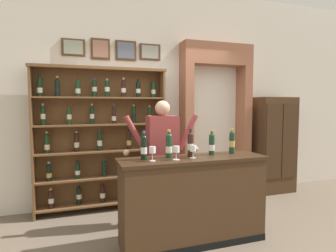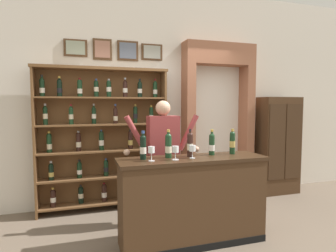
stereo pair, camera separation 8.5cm
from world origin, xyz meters
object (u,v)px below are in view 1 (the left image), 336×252
tasting_bottle_rosso (144,147)px  wine_shelf (102,135)px  tasting_counter (193,200)px  wine_glass_center (176,150)px  shopkeeper (163,149)px  tasting_bottle_grappa (232,142)px  tasting_bottle_brunello (190,144)px  wine_glass_right (152,151)px  tasting_bottle_riserva (169,145)px  tasting_bottle_bianco (212,144)px  side_cabinet (275,145)px  wine_glass_spare (193,149)px

tasting_bottle_rosso → wine_shelf: bearing=103.6°
tasting_counter → wine_glass_center: size_ratio=11.21×
shopkeeper → tasting_bottle_grappa: 0.90m
shopkeeper → tasting_bottle_brunello: bearing=-71.9°
tasting_counter → wine_glass_right: size_ratio=10.84×
tasting_bottle_rosso → wine_glass_right: 0.13m
tasting_bottle_rosso → tasting_bottle_grappa: tasting_bottle_rosso is taller
tasting_counter → tasting_bottle_riserva: (-0.27, 0.07, 0.64)m
tasting_bottle_bianco → wine_glass_right: size_ratio=1.95×
shopkeeper → tasting_bottle_grappa: shopkeeper is taller
wine_glass_center → wine_shelf: bearing=114.1°
shopkeeper → side_cabinet: bearing=16.4°
side_cabinet → wine_glass_center: side_cabinet is taller
wine_shelf → side_cabinet: (3.07, -0.11, -0.27)m
side_cabinet → tasting_bottle_rosso: 3.02m
tasting_bottle_bianco → tasting_bottle_grappa: tasting_bottle_bianco is taller
tasting_bottle_bianco → wine_glass_spare: size_ratio=2.08×
tasting_bottle_rosso → wine_glass_spare: (0.54, -0.10, -0.03)m
wine_shelf → side_cabinet: 3.08m
shopkeeper → wine_shelf: bearing=130.9°
wine_glass_center → wine_glass_right: 0.27m
tasting_bottle_grappa → tasting_bottle_riserva: bearing=-179.4°
tasting_bottle_grappa → wine_glass_spare: size_ratio=2.06×
wine_shelf → wine_glass_right: size_ratio=13.59×
side_cabinet → tasting_bottle_riserva: side_cabinet is taller
tasting_counter → shopkeeper: (-0.18, 0.58, 0.52)m
wine_shelf → wine_glass_center: (0.65, -1.46, -0.03)m
tasting_bottle_brunello → tasting_bottle_grappa: 0.56m
wine_glass_spare → wine_glass_center: size_ratio=0.97×
tasting_bottle_riserva → tasting_bottle_bianco: size_ratio=1.05×
tasting_bottle_grappa → tasting_bottle_brunello: bearing=-178.0°
shopkeeper → tasting_bottle_grappa: (0.73, -0.50, 0.13)m
shopkeeper → tasting_bottle_rosso: bearing=-126.0°
tasting_counter → shopkeeper: size_ratio=1.04×
tasting_counter → tasting_bottle_bianco: 0.70m
tasting_bottle_riserva → wine_glass_spare: tasting_bottle_riserva is taller
wine_glass_right → wine_glass_center: bearing=-3.1°
tasting_bottle_rosso → wine_glass_right: tasting_bottle_rosso is taller
side_cabinet → tasting_bottle_riserva: size_ratio=5.38×
tasting_bottle_grappa → wine_shelf: bearing=137.5°
wine_shelf → tasting_bottle_brunello: 1.60m
tasting_bottle_rosso → wine_glass_center: 0.35m
wine_shelf → tasting_bottle_brunello: wine_shelf is taller
side_cabinet → shopkeeper: (-2.37, -0.70, 0.15)m
shopkeeper → wine_glass_spare: (0.16, -0.62, 0.09)m
tasting_bottle_riserva → tasting_bottle_rosso: bearing=-177.9°
tasting_bottle_bianco → wine_glass_right: tasting_bottle_bianco is taller
tasting_bottle_rosso → wine_glass_right: bearing=-60.0°
side_cabinet → shopkeeper: size_ratio=1.05×
tasting_bottle_brunello → tasting_bottle_rosso: bearing=180.0°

